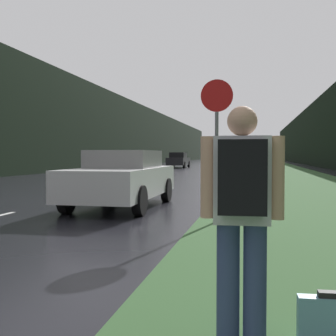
{
  "coord_description": "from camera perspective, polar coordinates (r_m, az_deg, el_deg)",
  "views": [
    {
      "loc": [
        5.51,
        -0.38,
        1.35
      ],
      "look_at": [
        2.42,
        14.63,
        0.86
      ],
      "focal_mm": 45.0,
      "sensor_mm": 36.0,
      "label": 1
    }
  ],
  "objects": [
    {
      "name": "stop_sign",
      "position": [
        8.29,
        6.61,
        4.19
      ],
      "size": [
        0.63,
        0.07,
        2.81
      ],
      "color": "slate",
      "rests_on": "ground_plane"
    },
    {
      "name": "grass_verge",
      "position": [
        40.45,
        14.26,
        -0.13
      ],
      "size": [
        6.0,
        240.0,
        0.02
      ],
      "primitive_type": "cube",
      "color": "#33562D",
      "rests_on": "ground_plane"
    },
    {
      "name": "hitchhiker_with_backpack",
      "position": [
        3.0,
        9.97,
        -5.37
      ],
      "size": [
        0.59,
        0.42,
        1.69
      ],
      "rotation": [
        0.0,
        0.0,
        0.04
      ],
      "color": "navy",
      "rests_on": "ground_plane"
    },
    {
      "name": "treeline_near_side",
      "position": [
        51.05,
        20.54,
        4.51
      ],
      "size": [
        2.0,
        140.0,
        7.69
      ],
      "primitive_type": "cube",
      "color": "black",
      "rests_on": "ground_plane"
    },
    {
      "name": "treeline_far_side",
      "position": [
        52.9,
        -5.88,
        4.72
      ],
      "size": [
        2.0,
        140.0,
        8.06
      ],
      "primitive_type": "cube",
      "color": "black",
      "rests_on": "ground_plane"
    },
    {
      "name": "suitcase",
      "position": [
        3.29,
        20.98,
        -18.93
      ],
      "size": [
        0.43,
        0.12,
        0.4
      ],
      "rotation": [
        0.0,
        0.0,
        0.04
      ],
      "color": "#6093A8",
      "rests_on": "ground_plane"
    },
    {
      "name": "car_oncoming",
      "position": [
        43.49,
        1.43,
        1.08
      ],
      "size": [
        1.87,
        4.76,
        1.57
      ],
      "color": "black",
      "rests_on": "ground_plane"
    },
    {
      "name": "car_passing_far",
      "position": [
        39.58,
        6.81,
        0.88
      ],
      "size": [
        1.86,
        4.53,
        1.37
      ],
      "rotation": [
        0.0,
        0.0,
        3.14
      ],
      "color": "black",
      "rests_on": "ground_plane"
    },
    {
      "name": "car_passing_near",
      "position": [
        10.88,
        -6.18,
        -1.34
      ],
      "size": [
        1.93,
        4.58,
        1.46
      ],
      "rotation": [
        0.0,
        0.0,
        3.14
      ],
      "color": "#BCBCBC",
      "rests_on": "ground_plane"
    },
    {
      "name": "lane_stripe_c",
      "position": [
        15.44,
        -9.35,
        -3.19
      ],
      "size": [
        0.12,
        3.0,
        0.01
      ],
      "primitive_type": "cube",
      "color": "silver",
      "rests_on": "ground_plane"
    },
    {
      "name": "lane_stripe_d",
      "position": [
        22.1,
        -2.83,
        -1.66
      ],
      "size": [
        0.12,
        3.0,
        0.01
      ],
      "primitive_type": "cube",
      "color": "silver",
      "rests_on": "ground_plane"
    }
  ]
}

